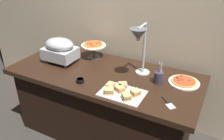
{
  "coord_description": "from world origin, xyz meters",
  "views": [
    {
      "loc": [
        1.01,
        -1.75,
        1.85
      ],
      "look_at": [
        0.09,
        0.0,
        0.81
      ],
      "focal_mm": 37.14,
      "sensor_mm": 36.0,
      "label": 1
    }
  ],
  "objects_px": {
    "heat_lamp": "(139,39)",
    "utensil_holder": "(159,77)",
    "chafing_dish": "(60,49)",
    "sauce_cup_far": "(72,51)",
    "pizza_plate_center": "(94,46)",
    "serving_spatula": "(168,103)",
    "sandwich_platter": "(121,91)",
    "pizza_plate_front": "(184,82)",
    "sauce_cup_near": "(80,80)"
  },
  "relations": [
    {
      "from": "serving_spatula",
      "to": "sauce_cup_near",
      "type": "bearing_deg",
      "value": -176.46
    },
    {
      "from": "sauce_cup_far",
      "to": "serving_spatula",
      "type": "distance_m",
      "value": 1.36
    },
    {
      "from": "chafing_dish",
      "to": "heat_lamp",
      "type": "bearing_deg",
      "value": 2.12
    },
    {
      "from": "sauce_cup_far",
      "to": "heat_lamp",
      "type": "bearing_deg",
      "value": -13.4
    },
    {
      "from": "sauce_cup_near",
      "to": "sauce_cup_far",
      "type": "relative_size",
      "value": 1.15
    },
    {
      "from": "chafing_dish",
      "to": "serving_spatula",
      "type": "relative_size",
      "value": 2.32
    },
    {
      "from": "sauce_cup_far",
      "to": "pizza_plate_front",
      "type": "bearing_deg",
      "value": -3.59
    },
    {
      "from": "pizza_plate_center",
      "to": "utensil_holder",
      "type": "height_order",
      "value": "utensil_holder"
    },
    {
      "from": "heat_lamp",
      "to": "utensil_holder",
      "type": "relative_size",
      "value": 2.37
    },
    {
      "from": "heat_lamp",
      "to": "sandwich_platter",
      "type": "xyz_separation_m",
      "value": [
        -0.03,
        -0.29,
        -0.37
      ]
    },
    {
      "from": "pizza_plate_front",
      "to": "sauce_cup_near",
      "type": "bearing_deg",
      "value": -153.04
    },
    {
      "from": "pizza_plate_front",
      "to": "sauce_cup_near",
      "type": "distance_m",
      "value": 0.95
    },
    {
      "from": "chafing_dish",
      "to": "utensil_holder",
      "type": "bearing_deg",
      "value": 3.27
    },
    {
      "from": "heat_lamp",
      "to": "pizza_plate_front",
      "type": "bearing_deg",
      "value": 18.24
    },
    {
      "from": "pizza_plate_center",
      "to": "serving_spatula",
      "type": "relative_size",
      "value": 1.84
    },
    {
      "from": "sauce_cup_far",
      "to": "utensil_holder",
      "type": "distance_m",
      "value": 1.12
    },
    {
      "from": "sandwich_platter",
      "to": "utensil_holder",
      "type": "distance_m",
      "value": 0.39
    },
    {
      "from": "pizza_plate_front",
      "to": "sandwich_platter",
      "type": "bearing_deg",
      "value": -135.5
    },
    {
      "from": "heat_lamp",
      "to": "sauce_cup_far",
      "type": "height_order",
      "value": "heat_lamp"
    },
    {
      "from": "pizza_plate_front",
      "to": "sauce_cup_near",
      "type": "height_order",
      "value": "sauce_cup_near"
    },
    {
      "from": "sandwich_platter",
      "to": "sauce_cup_near",
      "type": "bearing_deg",
      "value": -179.4
    },
    {
      "from": "heat_lamp",
      "to": "utensil_holder",
      "type": "xyz_separation_m",
      "value": [
        0.2,
        0.03,
        -0.34
      ]
    },
    {
      "from": "pizza_plate_center",
      "to": "sauce_cup_near",
      "type": "height_order",
      "value": "pizza_plate_center"
    },
    {
      "from": "sandwich_platter",
      "to": "chafing_dish",
      "type": "bearing_deg",
      "value": 162.98
    },
    {
      "from": "sauce_cup_far",
      "to": "serving_spatula",
      "type": "bearing_deg",
      "value": -19.95
    },
    {
      "from": "chafing_dish",
      "to": "sandwich_platter",
      "type": "distance_m",
      "value": 0.89
    },
    {
      "from": "sauce_cup_far",
      "to": "utensil_holder",
      "type": "xyz_separation_m",
      "value": [
        1.11,
        -0.19,
        0.04
      ]
    },
    {
      "from": "heat_lamp",
      "to": "serving_spatula",
      "type": "relative_size",
      "value": 3.47
    },
    {
      "from": "pizza_plate_front",
      "to": "sauce_cup_far",
      "type": "relative_size",
      "value": 4.48
    },
    {
      "from": "pizza_plate_front",
      "to": "sandwich_platter",
      "type": "xyz_separation_m",
      "value": [
        -0.43,
        -0.43,
        0.01
      ]
    },
    {
      "from": "sandwich_platter",
      "to": "sauce_cup_far",
      "type": "distance_m",
      "value": 1.02
    },
    {
      "from": "sauce_cup_near",
      "to": "sandwich_platter",
      "type": "bearing_deg",
      "value": 0.6
    },
    {
      "from": "heat_lamp",
      "to": "sauce_cup_near",
      "type": "distance_m",
      "value": 0.65
    },
    {
      "from": "chafing_dish",
      "to": "pizza_plate_front",
      "type": "height_order",
      "value": "chafing_dish"
    },
    {
      "from": "heat_lamp",
      "to": "sauce_cup_far",
      "type": "xyz_separation_m",
      "value": [
        -0.91,
        0.22,
        -0.37
      ]
    },
    {
      "from": "chafing_dish",
      "to": "utensil_holder",
      "type": "distance_m",
      "value": 1.08
    },
    {
      "from": "sandwich_platter",
      "to": "sauce_cup_near",
      "type": "height_order",
      "value": "sandwich_platter"
    },
    {
      "from": "pizza_plate_front",
      "to": "sauce_cup_far",
      "type": "xyz_separation_m",
      "value": [
        -1.32,
        0.08,
        0.01
      ]
    },
    {
      "from": "pizza_plate_center",
      "to": "sauce_cup_far",
      "type": "relative_size",
      "value": 4.34
    },
    {
      "from": "pizza_plate_center",
      "to": "sandwich_platter",
      "type": "distance_m",
      "value": 0.8
    },
    {
      "from": "sauce_cup_far",
      "to": "chafing_dish",
      "type": "bearing_deg",
      "value": -81.62
    },
    {
      "from": "heat_lamp",
      "to": "sauce_cup_far",
      "type": "relative_size",
      "value": 8.16
    },
    {
      "from": "sandwich_platter",
      "to": "serving_spatula",
      "type": "distance_m",
      "value": 0.39
    },
    {
      "from": "utensil_holder",
      "to": "serving_spatula",
      "type": "relative_size",
      "value": 1.46
    },
    {
      "from": "sandwich_platter",
      "to": "sauce_cup_near",
      "type": "distance_m",
      "value": 0.41
    },
    {
      "from": "chafing_dish",
      "to": "sandwich_platter",
      "type": "relative_size",
      "value": 0.91
    },
    {
      "from": "sandwich_platter",
      "to": "pizza_plate_front",
      "type": "bearing_deg",
      "value": 44.5
    },
    {
      "from": "pizza_plate_front",
      "to": "utensil_holder",
      "type": "xyz_separation_m",
      "value": [
        -0.21,
        -0.11,
        0.05
      ]
    },
    {
      "from": "chafing_dish",
      "to": "sauce_cup_far",
      "type": "xyz_separation_m",
      "value": [
        -0.04,
        0.25,
        -0.13
      ]
    },
    {
      "from": "sandwich_platter",
      "to": "pizza_plate_center",
      "type": "bearing_deg",
      "value": 138.4
    }
  ]
}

